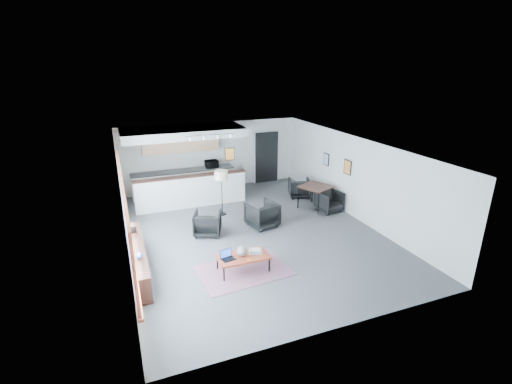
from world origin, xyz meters
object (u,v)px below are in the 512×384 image
object	(u,v)px
ceramic_pot	(242,251)
dining_table	(316,188)
dining_chair_near	(329,202)
dining_chair_far	(299,188)
armchair_right	(262,213)
coffee_table	(243,257)
floor_lamp	(221,177)
book_stack	(256,251)
microwave	(211,163)
laptop	(227,256)
armchair_left	(207,222)

from	to	relation	value
ceramic_pot	dining_table	size ratio (longest dim) A/B	0.21
dining_chair_near	dining_chair_far	world-z (taller)	dining_chair_near
armchair_right	dining_chair_near	world-z (taller)	armchair_right
coffee_table	floor_lamp	size ratio (longest dim) A/B	0.82
dining_chair_near	dining_chair_far	distance (m)	1.65
armchair_right	dining_chair_near	size ratio (longest dim) A/B	1.30
ceramic_pot	dining_chair_near	bearing A→B (deg)	32.34
book_stack	microwave	size ratio (longest dim) A/B	0.77
laptop	floor_lamp	size ratio (longest dim) A/B	0.23
laptop	armchair_left	world-z (taller)	armchair_left
ceramic_pot	armchair_left	world-z (taller)	armchair_left
laptop	book_stack	distance (m)	0.73
armchair_left	floor_lamp	size ratio (longest dim) A/B	0.51
coffee_table	laptop	bearing A→B (deg)	176.67
ceramic_pot	microwave	world-z (taller)	microwave
microwave	dining_chair_far	bearing A→B (deg)	-33.64
dining_chair_near	armchair_right	bearing A→B (deg)	175.73
floor_lamp	dining_table	xyz separation A→B (m)	(3.13, -0.62, -0.58)
armchair_right	floor_lamp	distance (m)	1.83
coffee_table	floor_lamp	bearing A→B (deg)	81.69
floor_lamp	dining_table	bearing A→B (deg)	-11.19
floor_lamp	dining_chair_far	bearing A→B (deg)	10.56
coffee_table	microwave	world-z (taller)	microwave
ceramic_pot	dining_chair_far	size ratio (longest dim) A/B	0.39
armchair_left	armchair_right	xyz separation A→B (m)	(1.69, -0.04, 0.04)
armchair_left	armchair_right	size ratio (longest dim) A/B	0.91
book_stack	armchair_left	xyz separation A→B (m)	(-0.63, 2.22, -0.06)
armchair_left	microwave	bearing A→B (deg)	-84.61
book_stack	armchair_right	bearing A→B (deg)	64.10
book_stack	floor_lamp	world-z (taller)	floor_lamp
laptop	dining_chair_near	distance (m)	5.01
armchair_right	armchair_left	bearing A→B (deg)	-15.58
laptop	armchair_left	size ratio (longest dim) A/B	0.46
armchair_left	microwave	size ratio (longest dim) A/B	1.56
dining_chair_near	microwave	size ratio (longest dim) A/B	1.32
coffee_table	dining_chair_near	world-z (taller)	dining_chair_near
dining_chair_far	microwave	xyz separation A→B (m)	(-2.83, 1.91, 0.77)
ceramic_pot	dining_chair_far	bearing A→B (deg)	48.20
armchair_right	dining_chair_far	xyz separation A→B (m)	(2.29, 1.93, -0.10)
book_stack	dining_chair_far	xyz separation A→B (m)	(3.34, 4.11, -0.12)
book_stack	floor_lamp	xyz separation A→B (m)	(0.19, 3.53, 0.86)
dining_chair_near	floor_lamp	bearing A→B (deg)	152.00
dining_chair_far	laptop	bearing A→B (deg)	63.63
armchair_left	laptop	bearing A→B (deg)	109.88
ceramic_pot	book_stack	bearing A→B (deg)	4.15
ceramic_pot	floor_lamp	bearing A→B (deg)	81.20
coffee_table	microwave	xyz separation A→B (m)	(0.85, 6.06, 0.73)
armchair_left	floor_lamp	world-z (taller)	floor_lamp
book_stack	dining_table	xyz separation A→B (m)	(3.33, 2.91, 0.28)
dining_table	book_stack	bearing A→B (deg)	-138.87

